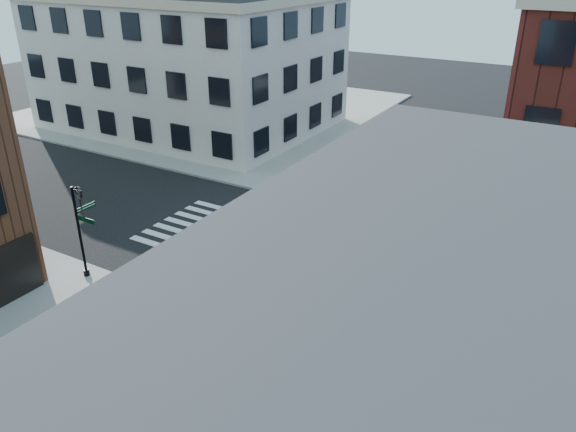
# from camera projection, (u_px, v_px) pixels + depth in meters

# --- Properties ---
(ground) EXTENTS (120.00, 120.00, 0.00)m
(ground) POSITION_uv_depth(u_px,v_px,m) (287.00, 253.00, 28.39)
(ground) COLOR black
(ground) RESTS_ON ground
(sidewalk_nw) EXTENTS (30.00, 30.00, 0.15)m
(sidewalk_nw) POSITION_uv_depth(u_px,v_px,m) (211.00, 108.00, 54.37)
(sidewalk_nw) COLOR gray
(sidewalk_nw) RESTS_ON ground
(building_nw) EXTENTS (22.00, 16.00, 11.00)m
(building_nw) POSITION_uv_depth(u_px,v_px,m) (189.00, 61.00, 47.24)
(building_nw) COLOR beige
(building_nw) RESTS_ON ground
(tree_near) EXTENTS (2.69, 2.69, 4.49)m
(tree_near) POSITION_uv_depth(u_px,v_px,m) (494.00, 162.00, 31.35)
(tree_near) COLOR black
(tree_near) RESTS_ON ground
(tree_far) EXTENTS (2.43, 2.43, 4.07)m
(tree_far) POSITION_uv_depth(u_px,v_px,m) (513.00, 139.00, 36.15)
(tree_far) COLOR black
(tree_far) RESTS_ON ground
(signal_pole) EXTENTS (1.29, 1.24, 4.60)m
(signal_pole) POSITION_uv_depth(u_px,v_px,m) (81.00, 222.00, 25.05)
(signal_pole) COLOR black
(signal_pole) RESTS_ON ground
(box_truck) EXTENTS (8.05, 2.78, 3.59)m
(box_truck) POSITION_uv_depth(u_px,v_px,m) (506.00, 299.00, 21.29)
(box_truck) COLOR white
(box_truck) RESTS_ON ground
(traffic_cone) EXTENTS (0.44, 0.44, 0.66)m
(traffic_cone) POSITION_uv_depth(u_px,v_px,m) (137.00, 274.00, 25.95)
(traffic_cone) COLOR #F32E0A
(traffic_cone) RESTS_ON ground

